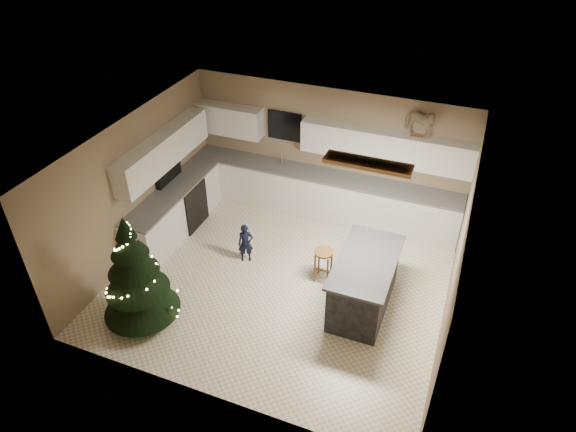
# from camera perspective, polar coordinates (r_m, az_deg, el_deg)

# --- Properties ---
(ground_plane) EXTENTS (5.50, 5.50, 0.00)m
(ground_plane) POSITION_cam_1_polar(r_m,az_deg,el_deg) (9.03, -0.82, -7.17)
(ground_plane) COLOR beige
(room_shell) EXTENTS (5.52, 5.02, 2.61)m
(room_shell) POSITION_cam_1_polar(r_m,az_deg,el_deg) (7.94, -0.76, 2.14)
(room_shell) COLOR #8F765F
(room_shell) RESTS_ON ground_plane
(cabinetry) EXTENTS (5.50, 3.20, 2.00)m
(cabinetry) POSITION_cam_1_polar(r_m,az_deg,el_deg) (10.06, -2.14, 3.25)
(cabinetry) COLOR silver
(cabinetry) RESTS_ON ground_plane
(island) EXTENTS (0.90, 1.70, 0.95)m
(island) POSITION_cam_1_polar(r_m,az_deg,el_deg) (8.36, 8.46, -7.37)
(island) COLOR black
(island) RESTS_ON ground_plane
(bar_stool) EXTENTS (0.32, 0.32, 0.61)m
(bar_stool) POSITION_cam_1_polar(r_m,az_deg,el_deg) (8.78, 3.96, -4.72)
(bar_stool) COLOR brown
(bar_stool) RESTS_ON ground_plane
(christmas_tree) EXTENTS (1.23, 1.19, 1.97)m
(christmas_tree) POSITION_cam_1_polar(r_m,az_deg,el_deg) (8.17, -16.52, -6.79)
(christmas_tree) COLOR #3F2816
(christmas_tree) RESTS_ON ground_plane
(toddler) EXTENTS (0.33, 0.30, 0.76)m
(toddler) POSITION_cam_1_polar(r_m,az_deg,el_deg) (9.24, -4.73, -3.04)
(toddler) COLOR black
(toddler) RESTS_ON ground_plane
(rocking_horse) EXTENTS (0.68, 0.47, 0.55)m
(rocking_horse) POSITION_cam_1_polar(r_m,az_deg,el_deg) (9.33, 14.40, 10.08)
(rocking_horse) COLOR brown
(rocking_horse) RESTS_ON cabinetry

